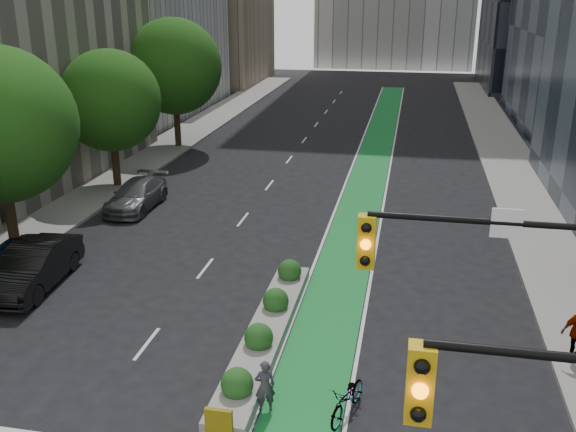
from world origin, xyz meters
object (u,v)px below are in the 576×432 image
at_px(median_planter, 266,329).
at_px(parked_car_left_mid, 33,266).
at_px(parked_car_left_far, 137,195).
at_px(bicycle, 348,398).
at_px(cyclist, 265,386).
at_px(parked_car_left_near, 11,262).

bearing_deg(median_planter, parked_car_left_mid, 167.62).
relative_size(parked_car_left_mid, parked_car_left_far, 1.05).
bearing_deg(parked_car_left_far, bicycle, -50.55).
distance_m(bicycle, parked_car_left_mid, 13.69).
bearing_deg(cyclist, parked_car_left_far, -77.11).
xyz_separation_m(bicycle, parked_car_left_far, (-12.53, 15.05, 0.20)).
height_order(median_planter, parked_car_left_near, parked_car_left_near).
height_order(bicycle, cyclist, cyclist).
relative_size(median_planter, parked_car_left_far, 2.08).
xyz_separation_m(median_planter, bicycle, (3.00, -3.44, 0.15)).
relative_size(bicycle, parked_car_left_far, 0.40).
relative_size(cyclist, parked_car_left_far, 0.31).
height_order(bicycle, parked_car_left_mid, parked_car_left_mid).
distance_m(median_planter, parked_car_left_near, 10.99).
xyz_separation_m(median_planter, parked_car_left_far, (-9.53, 11.61, 0.35)).
xyz_separation_m(cyclist, parked_car_left_mid, (-10.32, 5.74, 0.09)).
height_order(parked_car_left_mid, parked_car_left_far, parked_car_left_mid).
height_order(median_planter, bicycle, median_planter).
distance_m(median_planter, parked_car_left_mid, 9.75).
bearing_deg(parked_car_left_far, median_planter, -50.96).
height_order(parked_car_left_near, parked_car_left_mid, parked_car_left_mid).
distance_m(median_planter, bicycle, 4.56).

